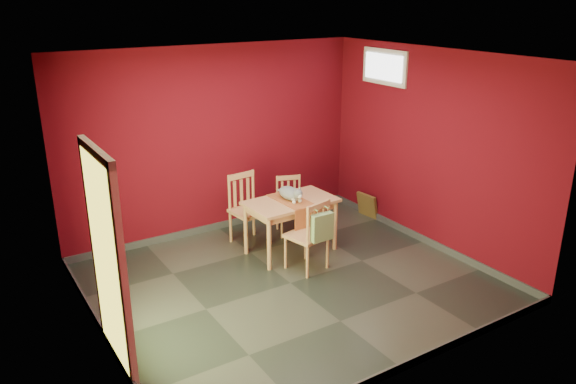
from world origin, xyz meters
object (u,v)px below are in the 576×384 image
picture_frame (367,205)px  chair_near (309,234)px  chair_far_left (248,208)px  cat (290,191)px  dining_table (291,207)px  tote_bag (322,227)px  chair_far_right (290,205)px

picture_frame → chair_near: bearing=-151.1°
chair_far_left → cat: bearing=-56.8°
cat → picture_frame: 1.86m
dining_table → chair_far_left: 0.69m
chair_far_left → cat: (0.35, -0.53, 0.35)m
chair_near → tote_bag: 0.28m
chair_far_left → picture_frame: (2.04, -0.16, -0.32)m
dining_table → chair_far_right: (0.35, 0.57, -0.22)m
chair_far_left → chair_near: size_ratio=1.05×
chair_near → picture_frame: size_ratio=2.44×
chair_near → cat: cat is taller
chair_far_left → tote_bag: chair_far_left is taller
dining_table → chair_far_left: chair_far_left is taller
chair_far_left → picture_frame: size_ratio=2.56×
tote_bag → cat: bearing=85.5°
chair_near → picture_frame: 2.06m
chair_far_right → chair_near: chair_near is taller
dining_table → chair_far_right: bearing=58.1°
picture_frame → chair_far_left: bearing=175.4°
chair_far_left → tote_bag: 1.41m
cat → chair_near: bearing=-79.0°
tote_bag → chair_far_left: bearing=101.7°
chair_near → tote_bag: size_ratio=2.29×
tote_bag → picture_frame: bearing=34.6°
chair_far_right → chair_near: 1.22m
chair_far_left → chair_near: chair_far_left is taller
dining_table → chair_far_right: chair_far_right is taller
chair_near → chair_far_left: bearing=102.3°
chair_near → tote_bag: (0.03, -0.22, 0.17)m
chair_far_left → cat: chair_far_left is taller
chair_near → picture_frame: (1.79, 0.99, -0.30)m
chair_far_right → chair_near: (-0.44, -1.14, 0.06)m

